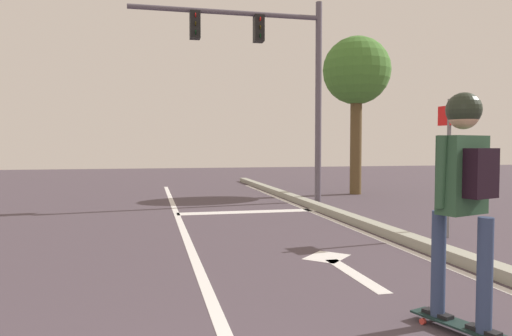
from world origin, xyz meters
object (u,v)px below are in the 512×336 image
Objects in this scene: skateboard at (459,325)px; roadside_tree at (357,74)px; skater at (464,177)px; street_sign_post at (449,147)px; traffic_signal_mast at (270,59)px.

roadside_tree is (3.66, 9.82, 3.48)m from skateboard.
roadside_tree is at bearing 69.62° from skater.
street_sign_post is (2.21, 3.34, 0.21)m from skater.
skater is at bearing -71.71° from skateboard.
skateboard is 0.46× the size of skater.
traffic_signal_mast is at bearing -153.16° from roadside_tree.
roadside_tree reaches higher than street_sign_post.
traffic_signal_mast reaches higher than roadside_tree.
roadside_tree is at bearing 69.57° from skateboard.
skater is 0.35× the size of traffic_signal_mast.
skateboard is at bearing -110.43° from roadside_tree.
traffic_signal_mast is 3.37m from roadside_tree.
skater is at bearing -110.38° from roadside_tree.
skater reaches higher than skateboard.
street_sign_post reaches higher than skateboard.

